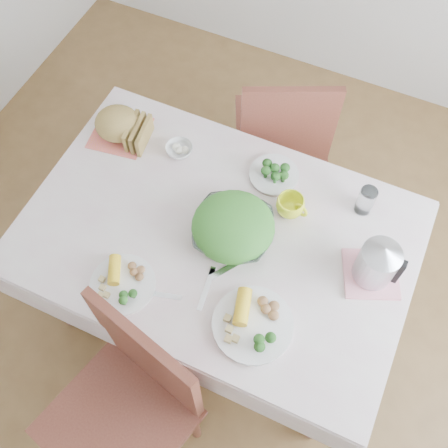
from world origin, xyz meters
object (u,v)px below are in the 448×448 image
at_px(chair_far, 280,131).
at_px(yellow_mug, 290,206).
at_px(dining_table, 218,274).
at_px(chair_near, 120,424).
at_px(salad_bowl, 233,230).
at_px(electric_kettle, 378,261).
at_px(dinner_plate_right, 253,325).
at_px(dinner_plate_left, 123,285).

distance_m(chair_far, yellow_mug, 0.73).
bearing_deg(dining_table, yellow_mug, 43.70).
xyz_separation_m(chair_near, chair_far, (0.03, 1.55, -0.00)).
xyz_separation_m(dining_table, chair_far, (-0.03, 0.81, 0.09)).
relative_size(salad_bowl, electric_kettle, 1.48).
bearing_deg(dinner_plate_right, chair_near, -125.62).
height_order(dinner_plate_right, yellow_mug, yellow_mug).
relative_size(yellow_mug, electric_kettle, 0.56).
xyz_separation_m(chair_far, dinner_plate_right, (0.30, -1.09, 0.31)).
xyz_separation_m(chair_near, yellow_mug, (0.28, 0.95, 0.34)).
xyz_separation_m(chair_far, electric_kettle, (0.62, -0.73, 0.42)).
relative_size(salad_bowl, yellow_mug, 2.66).
distance_m(dining_table, chair_far, 0.81).
height_order(salad_bowl, electric_kettle, electric_kettle).
xyz_separation_m(dinner_plate_left, electric_kettle, (0.81, 0.42, 0.11)).
bearing_deg(dinner_plate_left, electric_kettle, 27.24).
height_order(dining_table, salad_bowl, salad_bowl).
relative_size(chair_near, chair_far, 1.07).
bearing_deg(electric_kettle, yellow_mug, 156.06).
bearing_deg(chair_far, dining_table, 67.11).
height_order(chair_near, salad_bowl, chair_near).
height_order(dining_table, dinner_plate_right, dinner_plate_right).
bearing_deg(chair_near, dining_table, 99.92).
bearing_deg(dinner_plate_right, dinner_plate_left, -173.48).
bearing_deg(dining_table, electric_kettle, 7.53).
relative_size(dining_table, salad_bowl, 4.71).
bearing_deg(dinner_plate_left, dinner_plate_right, 6.52).
distance_m(salad_bowl, yellow_mug, 0.25).
distance_m(dinner_plate_right, yellow_mug, 0.50).
height_order(dinner_plate_left, electric_kettle, electric_kettle).
bearing_deg(electric_kettle, dinner_plate_left, -157.52).
bearing_deg(chair_near, dinner_plate_right, 69.05).
xyz_separation_m(chair_near, salad_bowl, (0.12, 0.77, 0.33)).
xyz_separation_m(dining_table, dinner_plate_right, (0.27, -0.28, 0.40)).
relative_size(salad_bowl, dinner_plate_left, 1.23).
distance_m(salad_bowl, dinner_plate_left, 0.46).
xyz_separation_m(chair_far, salad_bowl, (0.09, -0.78, 0.33)).
distance_m(dining_table, salad_bowl, 0.43).
relative_size(chair_near, electric_kettle, 5.19).
distance_m(chair_far, electric_kettle, 1.04).
relative_size(chair_far, dinner_plate_right, 3.38).
distance_m(dinner_plate_left, electric_kettle, 0.92).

